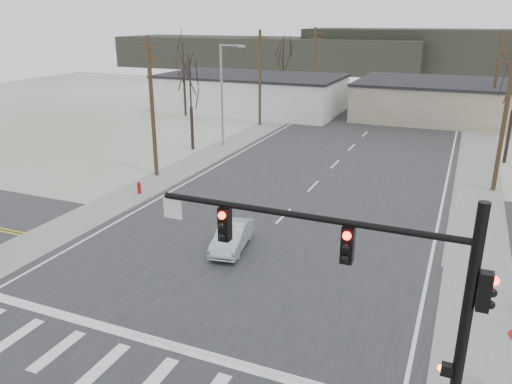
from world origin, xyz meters
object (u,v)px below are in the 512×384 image
Objects in this scene: traffic_signal_mast at (388,285)px; car_far_b at (411,87)px; fire_hydrant at (139,188)px; car_far_a at (446,105)px; sedan_crossing at (232,237)px.

car_far_b is (-7.28, 71.20, -3.86)m from traffic_signal_mast.
car_far_a reaches higher than fire_hydrant.
traffic_signal_mast is 13.26m from sedan_crossing.
car_far_b reaches higher than sedan_crossing.
car_far_a is at bearing -76.80° from car_far_b.
fire_hydrant is 10.61m from sedan_crossing.
sedan_crossing is at bearing 102.96° from car_far_a.
traffic_signal_mast is 71.68m from car_far_b.
sedan_crossing is at bearing -98.61° from car_far_b.
traffic_signal_mast reaches higher than fire_hydrant.
fire_hydrant is at bearing 141.54° from sedan_crossing.
sedan_crossing is 0.70× the size of car_far_a.
traffic_signal_mast is 2.30× the size of sedan_crossing.
car_far_b is at bearing 79.05° from sedan_crossing.
traffic_signal_mast is 23.39m from fire_hydrant.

